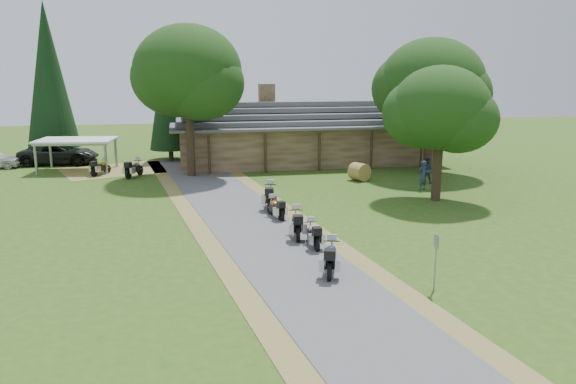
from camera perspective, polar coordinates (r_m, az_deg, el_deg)
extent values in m
plane|color=#2D4F16|center=(21.69, 0.41, -7.33)|extent=(120.00, 120.00, 0.00)
plane|color=#4E4E50|center=(25.35, -2.51, -4.42)|extent=(51.95, 51.95, 0.00)
imported|color=black|center=(47.67, -22.27, 4.09)|extent=(3.25, 6.64, 2.47)
imported|color=#2B3852|center=(35.62, 13.51, 1.91)|extent=(0.74, 0.67, 2.14)
imported|color=#2B3852|center=(37.74, 13.87, 2.43)|extent=(0.72, 0.63, 2.10)
cylinder|color=olive|center=(37.98, 7.26, 2.05)|extent=(1.52, 1.48, 1.18)
cone|color=black|center=(47.12, -12.05, 9.62)|extent=(3.35, 3.35, 10.59)
cone|color=black|center=(49.81, -23.09, 10.26)|extent=(4.10, 4.10, 12.70)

